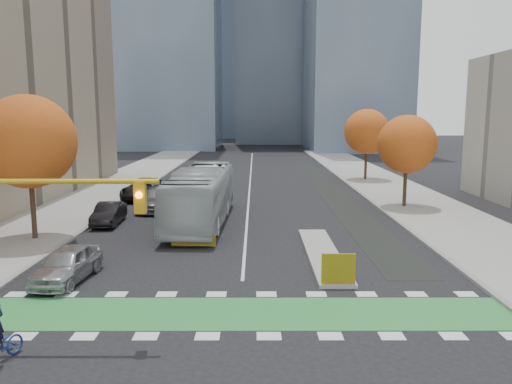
{
  "coord_description": "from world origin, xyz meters",
  "views": [
    {
      "loc": [
        0.56,
        -15.67,
        7.16
      ],
      "look_at": [
        0.59,
        10.72,
        3.0
      ],
      "focal_mm": 35.0,
      "sensor_mm": 36.0,
      "label": 1
    }
  ],
  "objects_px": {
    "hazard_board": "(338,269)",
    "tree_east_far": "(367,132)",
    "parked_car_c": "(157,199)",
    "parked_car_d": "(144,189)",
    "tree_east_near": "(407,144)",
    "parked_car_a": "(67,264)",
    "bus": "(201,196)",
    "tree_west": "(28,142)",
    "parked_car_b": "(109,214)"
  },
  "relations": [
    {
      "from": "hazard_board",
      "to": "tree_east_far",
      "type": "relative_size",
      "value": 0.18
    },
    {
      "from": "parked_car_c",
      "to": "parked_car_d",
      "type": "relative_size",
      "value": 0.91
    },
    {
      "from": "tree_east_near",
      "to": "parked_car_c",
      "type": "height_order",
      "value": "tree_east_near"
    },
    {
      "from": "parked_car_a",
      "to": "parked_car_d",
      "type": "xyz_separation_m",
      "value": [
        -1.31,
        21.15,
        0.11
      ]
    },
    {
      "from": "bus",
      "to": "parked_car_d",
      "type": "distance_m",
      "value": 11.31
    },
    {
      "from": "tree_east_far",
      "to": "parked_car_c",
      "type": "xyz_separation_m",
      "value": [
        -19.33,
        -16.81,
        -4.42
      ]
    },
    {
      "from": "bus",
      "to": "parked_car_a",
      "type": "relative_size",
      "value": 3.02
    },
    {
      "from": "parked_car_c",
      "to": "tree_west",
      "type": "bearing_deg",
      "value": -116.88
    },
    {
      "from": "tree_west",
      "to": "tree_east_near",
      "type": "distance_m",
      "value": 26.01
    },
    {
      "from": "tree_east_near",
      "to": "parked_car_a",
      "type": "bearing_deg",
      "value": -139.08
    },
    {
      "from": "bus",
      "to": "parked_car_b",
      "type": "height_order",
      "value": "bus"
    },
    {
      "from": "bus",
      "to": "parked_car_c",
      "type": "relative_size",
      "value": 2.34
    },
    {
      "from": "hazard_board",
      "to": "tree_west",
      "type": "distance_m",
      "value": 18.44
    },
    {
      "from": "bus",
      "to": "tree_east_near",
      "type": "bearing_deg",
      "value": 22.09
    },
    {
      "from": "tree_east_near",
      "to": "bus",
      "type": "relative_size",
      "value": 0.54
    },
    {
      "from": "bus",
      "to": "parked_car_d",
      "type": "xyz_separation_m",
      "value": [
        -5.87,
        9.62,
        -0.98
      ]
    },
    {
      "from": "tree_east_near",
      "to": "parked_car_a",
      "type": "distance_m",
      "value": 26.21
    },
    {
      "from": "parked_car_c",
      "to": "parked_car_d",
      "type": "xyz_separation_m",
      "value": [
        -2.04,
        5.0,
        0.04
      ]
    },
    {
      "from": "hazard_board",
      "to": "parked_car_b",
      "type": "bearing_deg",
      "value": 137.31
    },
    {
      "from": "bus",
      "to": "parked_car_d",
      "type": "height_order",
      "value": "bus"
    },
    {
      "from": "bus",
      "to": "parked_car_b",
      "type": "bearing_deg",
      "value": -174.14
    },
    {
      "from": "bus",
      "to": "parked_car_a",
      "type": "distance_m",
      "value": 12.45
    },
    {
      "from": "tree_east_near",
      "to": "parked_car_b",
      "type": "height_order",
      "value": "tree_east_near"
    },
    {
      "from": "tree_west",
      "to": "bus",
      "type": "xyz_separation_m",
      "value": [
        9.0,
        4.58,
        -3.78
      ]
    },
    {
      "from": "parked_car_a",
      "to": "parked_car_d",
      "type": "bearing_deg",
      "value": 99.23
    },
    {
      "from": "hazard_board",
      "to": "tree_east_far",
      "type": "bearing_deg",
      "value": 75.88
    },
    {
      "from": "hazard_board",
      "to": "parked_car_a",
      "type": "height_order",
      "value": "parked_car_a"
    },
    {
      "from": "tree_west",
      "to": "parked_car_b",
      "type": "relative_size",
      "value": 1.92
    },
    {
      "from": "tree_east_near",
      "to": "bus",
      "type": "xyz_separation_m",
      "value": [
        -15.0,
        -5.42,
        -3.03
      ]
    },
    {
      "from": "tree_west",
      "to": "parked_car_c",
      "type": "xyz_separation_m",
      "value": [
        5.17,
        9.19,
        -4.8
      ]
    },
    {
      "from": "tree_east_near",
      "to": "parked_car_d",
      "type": "xyz_separation_m",
      "value": [
        -20.87,
        4.19,
        -4.01
      ]
    },
    {
      "from": "tree_east_far",
      "to": "parked_car_c",
      "type": "distance_m",
      "value": 25.99
    },
    {
      "from": "hazard_board",
      "to": "parked_car_c",
      "type": "relative_size",
      "value": 0.25
    },
    {
      "from": "parked_car_a",
      "to": "parked_car_c",
      "type": "distance_m",
      "value": 16.17
    },
    {
      "from": "tree_east_far",
      "to": "bus",
      "type": "relative_size",
      "value": 0.58
    },
    {
      "from": "parked_car_a",
      "to": "parked_car_c",
      "type": "bearing_deg",
      "value": 93.09
    },
    {
      "from": "tree_west",
      "to": "parked_car_d",
      "type": "relative_size",
      "value": 1.34
    },
    {
      "from": "parked_car_a",
      "to": "parked_car_d",
      "type": "height_order",
      "value": "parked_car_d"
    },
    {
      "from": "tree_west",
      "to": "parked_car_a",
      "type": "xyz_separation_m",
      "value": [
        4.44,
        -6.96,
        -4.87
      ]
    },
    {
      "from": "hazard_board",
      "to": "parked_car_c",
      "type": "bearing_deg",
      "value": 122.51
    },
    {
      "from": "parked_car_b",
      "to": "tree_west",
      "type": "bearing_deg",
      "value": -127.9
    },
    {
      "from": "hazard_board",
      "to": "tree_east_near",
      "type": "bearing_deg",
      "value": 65.8
    },
    {
      "from": "parked_car_c",
      "to": "parked_car_d",
      "type": "distance_m",
      "value": 5.4
    },
    {
      "from": "bus",
      "to": "parked_car_b",
      "type": "distance_m",
      "value": 6.12
    },
    {
      "from": "bus",
      "to": "parked_car_a",
      "type": "height_order",
      "value": "bus"
    },
    {
      "from": "parked_car_b",
      "to": "parked_car_d",
      "type": "bearing_deg",
      "value": 86.95
    },
    {
      "from": "tree_east_far",
      "to": "parked_car_d",
      "type": "bearing_deg",
      "value": -151.08
    },
    {
      "from": "hazard_board",
      "to": "bus",
      "type": "height_order",
      "value": "bus"
    },
    {
      "from": "hazard_board",
      "to": "parked_car_d",
      "type": "bearing_deg",
      "value": 120.34
    },
    {
      "from": "tree_west",
      "to": "tree_east_near",
      "type": "relative_size",
      "value": 1.16
    }
  ]
}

